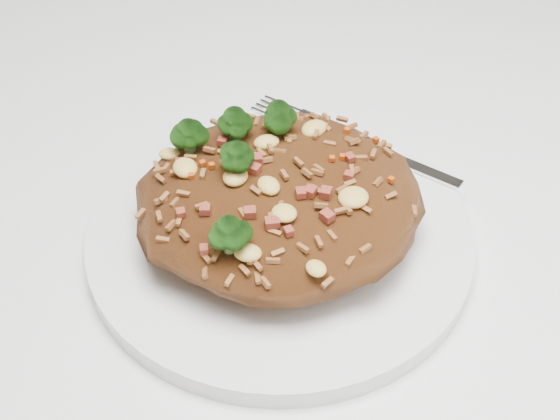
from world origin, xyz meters
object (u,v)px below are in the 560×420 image
object	(u,v)px
dining_table	(194,295)
plate	(280,235)
fried_rice	(279,190)
fork	(364,146)

from	to	relation	value
dining_table	plate	size ratio (longest dim) A/B	5.01
plate	fried_rice	world-z (taller)	fried_rice
plate	fried_rice	xyz separation A→B (m)	(-0.00, 0.00, 0.04)
dining_table	plate	distance (m)	0.12
dining_table	fork	world-z (taller)	fork
fried_rice	fork	distance (m)	0.10
plate	fried_rice	size ratio (longest dim) A/B	1.39
dining_table	fried_rice	size ratio (longest dim) A/B	6.96
fork	plate	bearing A→B (deg)	-92.66
dining_table	fried_rice	world-z (taller)	fried_rice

